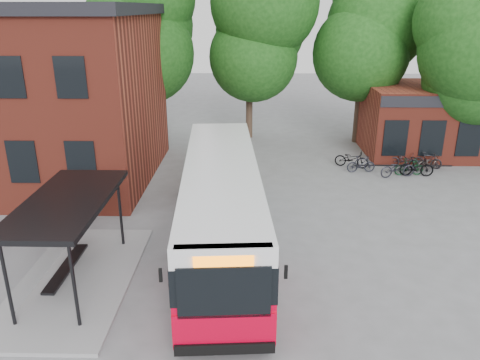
{
  "coord_description": "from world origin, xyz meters",
  "views": [
    {
      "loc": [
        1.03,
        -13.92,
        8.31
      ],
      "look_at": [
        0.67,
        3.13,
        2.0
      ],
      "focal_mm": 35.0,
      "sensor_mm": 36.0,
      "label": 1
    }
  ],
  "objects_px": {
    "bus_shelter": "(72,241)",
    "bicycle_7": "(428,160)",
    "bicycle_5": "(417,167)",
    "bicycle_0": "(352,159)",
    "city_bus": "(221,205)",
    "bicycle_4": "(404,160)",
    "bicycle_3": "(409,167)",
    "bicycle_1": "(361,164)",
    "bicycle_2": "(398,168)",
    "bicycle_6": "(430,163)"
  },
  "relations": [
    {
      "from": "bus_shelter",
      "to": "bicycle_5",
      "type": "bearing_deg",
      "value": 35.93
    },
    {
      "from": "bicycle_3",
      "to": "bicycle_1",
      "type": "bearing_deg",
      "value": 76.45
    },
    {
      "from": "bicycle_7",
      "to": "bicycle_3",
      "type": "bearing_deg",
      "value": 151.17
    },
    {
      "from": "bicycle_4",
      "to": "bicycle_6",
      "type": "height_order",
      "value": "bicycle_6"
    },
    {
      "from": "bus_shelter",
      "to": "bicycle_1",
      "type": "height_order",
      "value": "bus_shelter"
    },
    {
      "from": "bicycle_3",
      "to": "bicycle_4",
      "type": "height_order",
      "value": "bicycle_3"
    },
    {
      "from": "bicycle_5",
      "to": "bus_shelter",
      "type": "bearing_deg",
      "value": 132.26
    },
    {
      "from": "bicycle_1",
      "to": "bicycle_5",
      "type": "height_order",
      "value": "bicycle_5"
    },
    {
      "from": "city_bus",
      "to": "bicycle_4",
      "type": "bearing_deg",
      "value": 40.04
    },
    {
      "from": "bicycle_1",
      "to": "bicycle_0",
      "type": "bearing_deg",
      "value": 15.49
    },
    {
      "from": "bus_shelter",
      "to": "bicycle_0",
      "type": "distance_m",
      "value": 16.23
    },
    {
      "from": "bicycle_3",
      "to": "bicycle_2",
      "type": "bearing_deg",
      "value": 110.21
    },
    {
      "from": "bicycle_7",
      "to": "bicycle_0",
      "type": "bearing_deg",
      "value": 109.15
    },
    {
      "from": "bicycle_0",
      "to": "bus_shelter",
      "type": "bearing_deg",
      "value": 156.83
    },
    {
      "from": "bicycle_5",
      "to": "bicycle_7",
      "type": "xyz_separation_m",
      "value": [
        1.05,
        1.33,
        -0.07
      ]
    },
    {
      "from": "bicycle_5",
      "to": "bicycle_6",
      "type": "xyz_separation_m",
      "value": [
        1.06,
        1.05,
        -0.11
      ]
    },
    {
      "from": "bicycle_5",
      "to": "bicycle_6",
      "type": "bearing_deg",
      "value": -39.0
    },
    {
      "from": "city_bus",
      "to": "bicycle_5",
      "type": "distance_m",
      "value": 12.47
    },
    {
      "from": "bicycle_0",
      "to": "bicycle_7",
      "type": "xyz_separation_m",
      "value": [
        4.14,
        -0.08,
        -0.04
      ]
    },
    {
      "from": "bicycle_2",
      "to": "bicycle_6",
      "type": "distance_m",
      "value": 2.43
    },
    {
      "from": "city_bus",
      "to": "bicycle_6",
      "type": "xyz_separation_m",
      "value": [
        10.78,
        8.78,
        -1.17
      ]
    },
    {
      "from": "bicycle_5",
      "to": "bicycle_4",
      "type": "bearing_deg",
      "value": 12.76
    },
    {
      "from": "bicycle_0",
      "to": "bicycle_3",
      "type": "bearing_deg",
      "value": -94.78
    },
    {
      "from": "city_bus",
      "to": "bicycle_7",
      "type": "xyz_separation_m",
      "value": [
        10.77,
        9.06,
        -1.13
      ]
    },
    {
      "from": "bicycle_0",
      "to": "bicycle_4",
      "type": "relative_size",
      "value": 1.2
    },
    {
      "from": "bicycle_0",
      "to": "bicycle_5",
      "type": "xyz_separation_m",
      "value": [
        3.09,
        -1.41,
        0.04
      ]
    },
    {
      "from": "bus_shelter",
      "to": "bicycle_2",
      "type": "relative_size",
      "value": 3.68
    },
    {
      "from": "bicycle_2",
      "to": "bicycle_4",
      "type": "distance_m",
      "value": 1.87
    },
    {
      "from": "bus_shelter",
      "to": "bicycle_7",
      "type": "xyz_separation_m",
      "value": [
        15.3,
        11.66,
        -1.0
      ]
    },
    {
      "from": "bicycle_2",
      "to": "bicycle_5",
      "type": "xyz_separation_m",
      "value": [
        1.03,
        0.18,
        0.02
      ]
    },
    {
      "from": "bicycle_3",
      "to": "bicycle_5",
      "type": "xyz_separation_m",
      "value": [
        0.35,
        -0.12,
        0.06
      ]
    },
    {
      "from": "bicycle_2",
      "to": "bicycle_5",
      "type": "relative_size",
      "value": 1.1
    },
    {
      "from": "bicycle_0",
      "to": "bicycle_6",
      "type": "height_order",
      "value": "bicycle_0"
    },
    {
      "from": "bicycle_2",
      "to": "bicycle_7",
      "type": "distance_m",
      "value": 2.56
    },
    {
      "from": "bicycle_6",
      "to": "bicycle_7",
      "type": "distance_m",
      "value": 0.28
    },
    {
      "from": "bus_shelter",
      "to": "bicycle_7",
      "type": "distance_m",
      "value": 19.26
    },
    {
      "from": "city_bus",
      "to": "bicycle_5",
      "type": "xyz_separation_m",
      "value": [
        9.72,
        7.73,
        -1.06
      ]
    },
    {
      "from": "bus_shelter",
      "to": "bicycle_4",
      "type": "bearing_deg",
      "value": 39.98
    },
    {
      "from": "bicycle_0",
      "to": "bicycle_1",
      "type": "height_order",
      "value": "bicycle_0"
    },
    {
      "from": "bus_shelter",
      "to": "bicycle_1",
      "type": "xyz_separation_m",
      "value": [
        11.5,
        10.88,
        -0.99
      ]
    },
    {
      "from": "bicycle_1",
      "to": "bicycle_7",
      "type": "height_order",
      "value": "bicycle_1"
    },
    {
      "from": "bicycle_1",
      "to": "bicycle_2",
      "type": "distance_m",
      "value": 1.88
    },
    {
      "from": "bicycle_2",
      "to": "bicycle_5",
      "type": "bearing_deg",
      "value": -93.27
    },
    {
      "from": "bicycle_3",
      "to": "bicycle_5",
      "type": "relative_size",
      "value": 0.89
    },
    {
      "from": "bicycle_2",
      "to": "bicycle_1",
      "type": "bearing_deg",
      "value": 54.16
    },
    {
      "from": "city_bus",
      "to": "bicycle_3",
      "type": "xyz_separation_m",
      "value": [
        9.38,
        7.86,
        -1.11
      ]
    },
    {
      "from": "bicycle_5",
      "to": "bicycle_6",
      "type": "relative_size",
      "value": 1.12
    },
    {
      "from": "city_bus",
      "to": "bicycle_5",
      "type": "relative_size",
      "value": 7.16
    },
    {
      "from": "bus_shelter",
      "to": "bicycle_7",
      "type": "relative_size",
      "value": 4.71
    },
    {
      "from": "bus_shelter",
      "to": "bicycle_0",
      "type": "relative_size",
      "value": 3.81
    }
  ]
}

